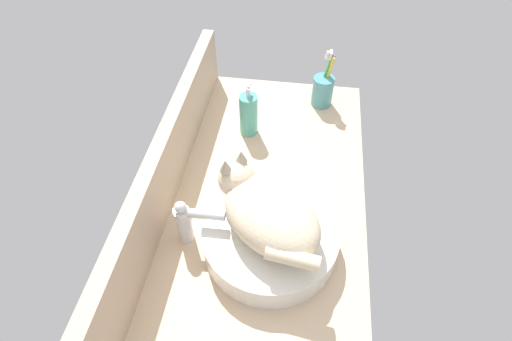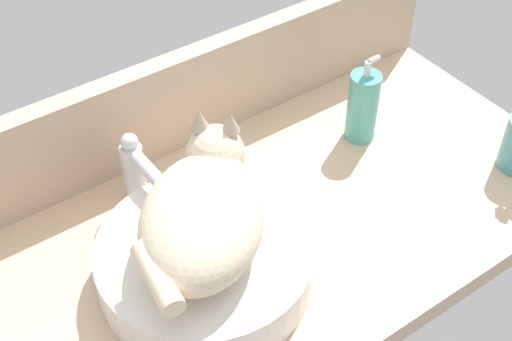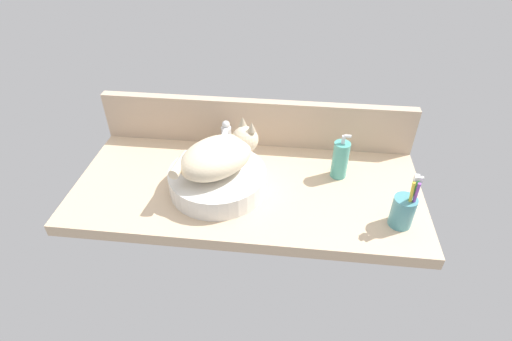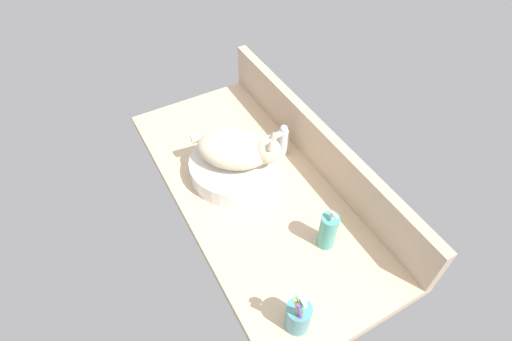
{
  "view_description": "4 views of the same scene",
  "coord_description": "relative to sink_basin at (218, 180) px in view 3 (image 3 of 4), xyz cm",
  "views": [
    {
      "loc": [
        -59.87,
        -7.39,
        83.06
      ],
      "look_at": [
        4.89,
        1.84,
        10.62
      ],
      "focal_mm": 28.0,
      "sensor_mm": 36.0,
      "label": 1
    },
    {
      "loc": [
        -40.8,
        -61.09,
        84.07
      ],
      "look_at": [
        3.55,
        1.97,
        10.37
      ],
      "focal_mm": 50.0,
      "sensor_mm": 36.0,
      "label": 2
    },
    {
      "loc": [
        14.39,
        -102.44,
        84.6
      ],
      "look_at": [
        3.29,
        -4.03,
        8.72
      ],
      "focal_mm": 28.0,
      "sensor_mm": 36.0,
      "label": 3
    },
    {
      "loc": [
        77.78,
        -43.37,
        106.94
      ],
      "look_at": [
        -0.33,
        0.18,
        8.01
      ],
      "focal_mm": 28.0,
      "sensor_mm": 36.0,
      "label": 4
    }
  ],
  "objects": [
    {
      "name": "ground_plane",
      "position": [
        9.27,
        3.52,
        -5.43
      ],
      "size": [
        114.49,
        53.3,
        4.0
      ],
      "primitive_type": "cube",
      "color": "#D1B28E"
    },
    {
      "name": "backsplash_panel",
      "position": [
        9.27,
        28.37,
        5.47
      ],
      "size": [
        114.49,
        3.6,
        17.81
      ],
      "primitive_type": "cube",
      "color": "tan",
      "rests_on": "ground_plane"
    },
    {
      "name": "sink_basin",
      "position": [
        0.0,
        0.0,
        0.0
      ],
      "size": [
        31.49,
        31.49,
        6.87
      ],
      "primitive_type": "cylinder",
      "color": "silver",
      "rests_on": "ground_plane"
    },
    {
      "name": "cat",
      "position": [
        0.85,
        1.07,
        9.19
      ],
      "size": [
        29.33,
        29.97,
        14.0
      ],
      "color": "beige",
      "rests_on": "sink_basin"
    },
    {
      "name": "faucet",
      "position": [
        -0.44,
        19.11,
        3.87
      ],
      "size": [
        3.6,
        11.82,
        13.6
      ],
      "color": "silver",
      "rests_on": "ground_plane"
    },
    {
      "name": "soap_dispenser",
      "position": [
        39.5,
        11.21,
        3.31
      ],
      "size": [
        5.4,
        5.4,
        16.51
      ],
      "color": "teal",
      "rests_on": "ground_plane"
    },
    {
      "name": "toothbrush_cup",
      "position": [
        56.54,
        -10.32,
        2.0
      ],
      "size": [
        6.74,
        6.74,
        18.7
      ],
      "color": "teal",
      "rests_on": "ground_plane"
    }
  ]
}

